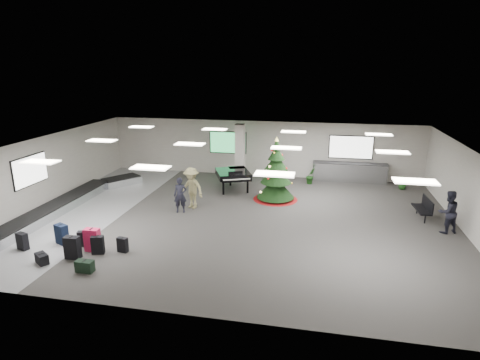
% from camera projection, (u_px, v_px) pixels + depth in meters
% --- Properties ---
extents(ground, '(18.00, 18.00, 0.00)m').
position_uv_depth(ground, '(237.00, 218.00, 17.12)').
color(ground, '#3C3A37').
rests_on(ground, ground).
extents(room_envelope, '(18.02, 14.02, 3.21)m').
position_uv_depth(room_envelope, '(232.00, 161.00, 17.17)').
color(room_envelope, '#ACA59D').
rests_on(room_envelope, ground).
extents(baggage_carousel, '(2.28, 9.71, 0.43)m').
position_uv_depth(baggage_carousel, '(71.00, 202.00, 18.47)').
color(baggage_carousel, silver).
rests_on(baggage_carousel, ground).
extents(service_counter, '(4.05, 0.65, 1.08)m').
position_uv_depth(service_counter, '(349.00, 172.00, 22.28)').
color(service_counter, silver).
rests_on(service_counter, ground).
extents(suitcase_0, '(0.51, 0.29, 0.81)m').
position_uv_depth(suitcase_0, '(72.00, 248.00, 13.48)').
color(suitcase_0, black).
rests_on(suitcase_0, ground).
extents(suitcase_1, '(0.46, 0.32, 0.66)m').
position_uv_depth(suitcase_1, '(98.00, 245.00, 13.84)').
color(suitcase_1, black).
rests_on(suitcase_1, ground).
extents(pink_suitcase, '(0.53, 0.31, 0.84)m').
position_uv_depth(pink_suitcase, '(92.00, 240.00, 14.04)').
color(pink_suitcase, '#E91E51').
rests_on(pink_suitcase, ground).
extents(suitcase_3, '(0.41, 0.29, 0.58)m').
position_uv_depth(suitcase_3, '(83.00, 239.00, 14.44)').
color(suitcase_3, black).
rests_on(suitcase_3, ground).
extents(navy_suitcase, '(0.55, 0.44, 0.76)m').
position_uv_depth(navy_suitcase, '(62.00, 234.00, 14.59)').
color(navy_suitcase, black).
rests_on(navy_suitcase, ground).
extents(suitcase_5, '(0.46, 0.34, 0.64)m').
position_uv_depth(suitcase_5, '(22.00, 241.00, 14.15)').
color(suitcase_5, black).
rests_on(suitcase_5, ground).
extents(green_duffel, '(0.57, 0.29, 0.39)m').
position_uv_depth(green_duffel, '(85.00, 266.00, 12.67)').
color(green_duffel, black).
rests_on(green_duffel, ground).
extents(suitcase_7, '(0.39, 0.25, 0.55)m').
position_uv_depth(suitcase_7, '(123.00, 245.00, 13.99)').
color(suitcase_7, black).
rests_on(suitcase_7, ground).
extents(black_duffel, '(0.59, 0.53, 0.36)m').
position_uv_depth(black_duffel, '(42.00, 259.00, 13.19)').
color(black_duffel, black).
rests_on(black_duffel, ground).
extents(christmas_tree, '(2.16, 2.16, 3.08)m').
position_uv_depth(christmas_tree, '(276.00, 178.00, 19.22)').
color(christmas_tree, maroon).
rests_on(christmas_tree, ground).
extents(grand_piano, '(2.25, 2.51, 1.18)m').
position_uv_depth(grand_piano, '(233.00, 174.00, 20.74)').
color(grand_piano, black).
rests_on(grand_piano, ground).
extents(bench, '(0.57, 1.45, 0.90)m').
position_uv_depth(bench, '(424.00, 207.00, 16.96)').
color(bench, black).
rests_on(bench, ground).
extents(traveler_a, '(0.65, 0.50, 1.58)m').
position_uv_depth(traveler_a, '(180.00, 195.00, 17.61)').
color(traveler_a, black).
rests_on(traveler_a, ground).
extents(traveler_b, '(1.40, 1.12, 1.89)m').
position_uv_depth(traveler_b, '(192.00, 188.00, 18.10)').
color(traveler_b, '#978E5D').
rests_on(traveler_b, ground).
extents(traveler_bench, '(1.02, 0.92, 1.71)m').
position_uv_depth(traveler_bench, '(448.00, 212.00, 15.43)').
color(traveler_bench, black).
rests_on(traveler_bench, ground).
extents(potted_plant_left, '(0.64, 0.62, 0.91)m').
position_uv_depth(potted_plant_left, '(310.00, 176.00, 21.91)').
color(potted_plant_left, '#133C13').
rests_on(potted_plant_left, ground).
extents(potted_plant_right, '(0.57, 0.57, 0.73)m').
position_uv_depth(potted_plant_right, '(403.00, 183.00, 20.97)').
color(potted_plant_right, '#133C13').
rests_on(potted_plant_right, ground).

